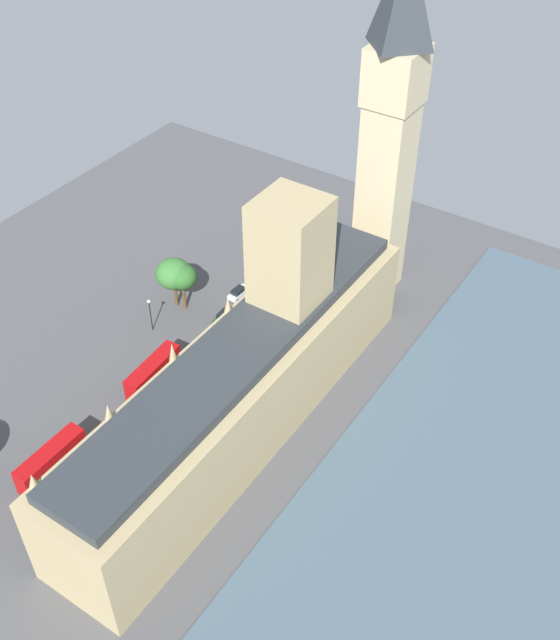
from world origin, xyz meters
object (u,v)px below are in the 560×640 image
object	(u,v)px
clock_tower	(391,125)
pedestrian_under_trees	(257,341)
plane_tree_leading	(182,277)
pedestrian_near_tower	(89,504)
car_yellow_cab_midblock	(112,424)
parliament_building	(249,374)
plane_tree_trailing	(173,274)
car_black_by_river_gate	(201,343)
double_decker_bus_kerbside	(153,373)
double_decker_bus_far_end	(52,461)
street_lamp_slot_11	(150,309)
car_dark_green_opposite_hall	(224,317)
car_white_corner	(239,293)

from	to	relation	value
clock_tower	pedestrian_under_trees	xyz separation A→B (m)	(7.99, 24.49, -29.24)
plane_tree_leading	pedestrian_near_tower	bearing A→B (deg)	111.70
car_yellow_cab_midblock	plane_tree_leading	world-z (taller)	plane_tree_leading
parliament_building	plane_tree_trailing	xyz separation A→B (m)	(25.21, -14.01, -2.31)
car_black_by_river_gate	double_decker_bus_kerbside	distance (m)	10.82
parliament_building	double_decker_bus_far_end	world-z (taller)	parliament_building
street_lamp_slot_11	pedestrian_near_tower	bearing A→B (deg)	117.55
car_black_by_river_gate	plane_tree_trailing	size ratio (longest dim) A/B	0.47
pedestrian_near_tower	car_black_by_river_gate	bearing A→B (deg)	-106.36
car_dark_green_opposite_hall	car_yellow_cab_midblock	world-z (taller)	same
car_white_corner	double_decker_bus_far_end	bearing A→B (deg)	-85.18
car_black_by_river_gate	car_yellow_cab_midblock	bearing A→B (deg)	-91.57
car_white_corner	street_lamp_slot_11	bearing A→B (deg)	-111.86
clock_tower	car_black_by_river_gate	xyz separation A→B (m)	(14.99, 30.03, -29.05)
pedestrian_near_tower	plane_tree_trailing	distance (m)	41.91
pedestrian_near_tower	plane_tree_trailing	size ratio (longest dim) A/B	0.18
pedestrian_under_trees	plane_tree_trailing	xyz separation A→B (m)	(16.95, -0.43, 5.94)
clock_tower	car_yellow_cab_midblock	distance (m)	60.06
car_yellow_cab_midblock	plane_tree_trailing	distance (m)	28.70
pedestrian_near_tower	clock_tower	bearing A→B (deg)	-125.94
parliament_building	plane_tree_trailing	bearing A→B (deg)	-29.06
pedestrian_under_trees	plane_tree_leading	bearing A→B (deg)	-35.70
parliament_building	car_dark_green_opposite_hall	world-z (taller)	parliament_building
car_black_by_river_gate	street_lamp_slot_11	xyz separation A→B (m)	(9.24, 1.10, 3.45)
car_yellow_cab_midblock	pedestrian_near_tower	distance (m)	13.52
car_black_by_river_gate	street_lamp_slot_11	world-z (taller)	street_lamp_slot_11
plane_tree_leading	car_yellow_cab_midblock	bearing A→B (deg)	107.31
car_dark_green_opposite_hall	car_yellow_cab_midblock	distance (m)	27.37
car_dark_green_opposite_hall	plane_tree_leading	distance (m)	9.43
car_yellow_cab_midblock	pedestrian_near_tower	bearing A→B (deg)	119.54
clock_tower	car_black_by_river_gate	size ratio (longest dim) A/B	13.53
car_dark_green_opposite_hall	plane_tree_trailing	distance (m)	10.84
double_decker_bus_kerbside	plane_tree_trailing	distance (m)	19.55
plane_tree_leading	car_white_corner	bearing A→B (deg)	-127.98
car_yellow_cab_midblock	pedestrian_near_tower	world-z (taller)	car_yellow_cab_midblock
clock_tower	car_yellow_cab_midblock	bearing A→B (deg)	73.38
car_yellow_cab_midblock	double_decker_bus_kerbside	bearing A→B (deg)	-88.63
parliament_building	car_yellow_cab_midblock	xyz separation A→B (m)	(15.30, 12.31, -8.05)
parliament_building	car_white_corner	size ratio (longest dim) A/B	14.92
double_decker_bus_far_end	plane_tree_leading	size ratio (longest dim) A/B	1.21
double_decker_bus_far_end	pedestrian_near_tower	distance (m)	8.10
double_decker_bus_kerbside	street_lamp_slot_11	world-z (taller)	street_lamp_slot_11
plane_tree_trailing	street_lamp_slot_11	distance (m)	7.46
car_dark_green_opposite_hall	pedestrian_near_tower	bearing A→B (deg)	98.29
clock_tower	pedestrian_near_tower	size ratio (longest dim) A/B	35.30
clock_tower	car_dark_green_opposite_hall	distance (m)	40.30
pedestrian_near_tower	double_decker_bus_kerbside	bearing A→B (deg)	-99.47
car_dark_green_opposite_hall	car_black_by_river_gate	size ratio (longest dim) A/B	1.01
street_lamp_slot_11	double_decker_bus_kerbside	bearing A→B (deg)	132.51
car_white_corner	car_dark_green_opposite_hall	bearing A→B (deg)	-72.73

